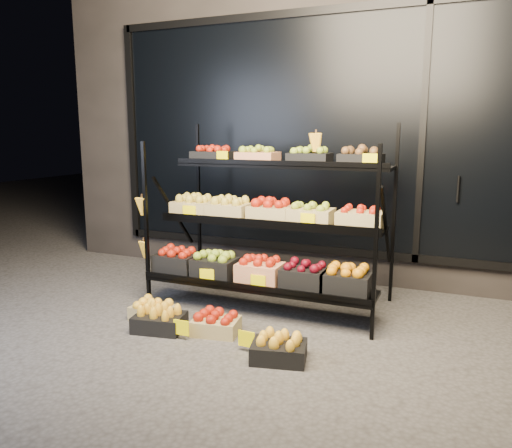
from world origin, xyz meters
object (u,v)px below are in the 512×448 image
at_px(floor_crate_left, 153,310).
at_px(floor_crate_midright, 216,323).
at_px(floor_crate_midleft, 159,319).
at_px(display_rack, 267,221).

bearing_deg(floor_crate_left, floor_crate_midright, -0.92).
height_order(floor_crate_left, floor_crate_midleft, floor_crate_midleft).
bearing_deg(floor_crate_midleft, floor_crate_midright, 4.96).
distance_m(floor_crate_left, floor_crate_midright, 0.64).
distance_m(display_rack, floor_crate_midright, 1.06).
bearing_deg(floor_crate_left, display_rack, 48.20).
relative_size(display_rack, floor_crate_midleft, 5.03).
bearing_deg(display_rack, floor_crate_midright, -99.12).
xyz_separation_m(display_rack, floor_crate_left, (-0.76, -0.72, -0.70)).
relative_size(display_rack, floor_crate_left, 5.96).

